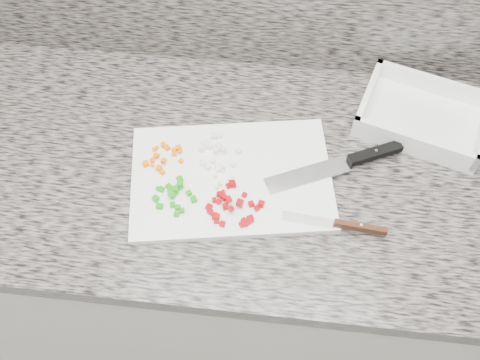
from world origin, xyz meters
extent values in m
cube|color=beige|center=(0.00, 1.44, 0.43)|extent=(3.92, 0.62, 0.86)
cube|color=#6A655D|center=(0.00, 1.44, 0.88)|extent=(3.96, 0.64, 0.04)
cube|color=white|center=(-0.04, 1.40, 0.91)|extent=(0.45, 0.34, 0.01)
cube|color=orange|center=(-0.18, 1.39, 0.92)|extent=(0.01, 0.01, 0.01)
cube|color=orange|center=(-0.18, 1.45, 0.92)|extent=(0.01, 0.01, 0.01)
cube|color=orange|center=(-0.20, 1.40, 0.92)|extent=(0.01, 0.01, 0.01)
cube|color=orange|center=(-0.18, 1.41, 0.93)|extent=(0.01, 0.01, 0.01)
cube|color=orange|center=(-0.20, 1.43, 0.92)|extent=(0.01, 0.01, 0.01)
cube|color=orange|center=(-0.16, 1.45, 0.92)|extent=(0.01, 0.01, 0.01)
cube|color=orange|center=(-0.16, 1.44, 0.92)|extent=(0.01, 0.01, 0.01)
cube|color=orange|center=(-0.19, 1.46, 0.92)|extent=(0.01, 0.01, 0.01)
cube|color=orange|center=(-0.20, 1.43, 0.92)|extent=(0.01, 0.01, 0.01)
cube|color=orange|center=(-0.21, 1.44, 0.92)|extent=(0.01, 0.01, 0.01)
cube|color=orange|center=(-0.19, 1.40, 0.92)|extent=(0.01, 0.01, 0.01)
cube|color=orange|center=(-0.15, 1.42, 0.92)|extent=(0.01, 0.01, 0.01)
cube|color=orange|center=(-0.17, 1.45, 0.92)|extent=(0.01, 0.01, 0.01)
cube|color=orange|center=(-0.20, 1.42, 0.92)|extent=(0.01, 0.01, 0.01)
cube|color=orange|center=(-0.15, 1.44, 0.92)|extent=(0.01, 0.01, 0.01)
cube|color=orange|center=(-0.22, 1.40, 0.92)|extent=(0.02, 0.02, 0.01)
cube|color=orange|center=(-0.20, 1.45, 0.92)|extent=(0.01, 0.01, 0.01)
cube|color=orange|center=(-0.21, 1.41, 0.92)|extent=(0.01, 0.01, 0.01)
cube|color=orange|center=(-0.22, 1.41, 0.92)|extent=(0.01, 0.01, 0.01)
cube|color=silver|center=(-0.08, 1.50, 0.92)|extent=(0.01, 0.01, 0.01)
cube|color=silver|center=(-0.06, 1.41, 0.92)|extent=(0.02, 0.02, 0.01)
cube|color=silver|center=(-0.10, 1.42, 0.92)|extent=(0.01, 0.01, 0.01)
cube|color=silver|center=(-0.04, 1.42, 0.92)|extent=(0.01, 0.01, 0.01)
cube|color=silver|center=(-0.07, 1.41, 0.92)|extent=(0.01, 0.01, 0.01)
cube|color=silver|center=(-0.08, 1.43, 0.92)|extent=(0.01, 0.01, 0.01)
cube|color=silver|center=(-0.07, 1.46, 0.92)|extent=(0.01, 0.01, 0.01)
cube|color=silver|center=(-0.10, 1.46, 0.92)|extent=(0.01, 0.01, 0.01)
cube|color=silver|center=(-0.08, 1.45, 0.93)|extent=(0.01, 0.01, 0.01)
cube|color=silver|center=(-0.09, 1.41, 0.92)|extent=(0.01, 0.01, 0.01)
cube|color=silver|center=(-0.08, 1.47, 0.92)|extent=(0.01, 0.01, 0.01)
cube|color=silver|center=(-0.10, 1.47, 0.92)|extent=(0.02, 0.02, 0.01)
cube|color=silver|center=(-0.03, 1.46, 0.92)|extent=(0.02, 0.02, 0.01)
cube|color=silver|center=(-0.10, 1.47, 0.92)|extent=(0.02, 0.02, 0.01)
cube|color=silver|center=(-0.07, 1.41, 0.92)|extent=(0.01, 0.01, 0.01)
cube|color=silver|center=(-0.10, 1.42, 0.92)|extent=(0.01, 0.01, 0.01)
cube|color=silver|center=(-0.11, 1.45, 0.92)|extent=(0.01, 0.01, 0.01)
cube|color=silver|center=(-0.09, 1.46, 0.92)|extent=(0.01, 0.01, 0.01)
cube|color=silver|center=(-0.09, 1.49, 0.92)|extent=(0.01, 0.01, 0.01)
cube|color=silver|center=(-0.06, 1.45, 0.93)|extent=(0.01, 0.01, 0.01)
cube|color=#16920D|center=(-0.15, 1.34, 0.93)|extent=(0.01, 0.01, 0.01)
cube|color=#16920D|center=(-0.11, 1.33, 0.92)|extent=(0.02, 0.02, 0.01)
cube|color=#16920D|center=(-0.17, 1.35, 0.92)|extent=(0.01, 0.01, 0.01)
cube|color=#16920D|center=(-0.18, 1.32, 0.92)|extent=(0.02, 0.02, 0.01)
cube|color=#16920D|center=(-0.17, 1.31, 0.92)|extent=(0.01, 0.01, 0.01)
cube|color=#16920D|center=(-0.15, 1.34, 0.92)|extent=(0.01, 0.01, 0.01)
cube|color=#16920D|center=(-0.13, 1.30, 0.92)|extent=(0.01, 0.01, 0.01)
cube|color=#16920D|center=(-0.15, 1.34, 0.93)|extent=(0.01, 0.01, 0.01)
cube|color=#16920D|center=(-0.13, 1.30, 0.92)|extent=(0.01, 0.01, 0.01)
cube|color=#16920D|center=(-0.16, 1.36, 0.92)|extent=(0.01, 0.01, 0.01)
cube|color=#16920D|center=(-0.18, 1.35, 0.92)|extent=(0.01, 0.01, 0.01)
cube|color=#16920D|center=(-0.13, 1.31, 0.92)|extent=(0.01, 0.01, 0.01)
cube|color=#16920D|center=(-0.15, 1.33, 0.93)|extent=(0.02, 0.02, 0.01)
cube|color=#16920D|center=(-0.15, 1.32, 0.92)|extent=(0.01, 0.01, 0.01)
cube|color=#16920D|center=(-0.14, 1.36, 0.93)|extent=(0.01, 0.01, 0.01)
cube|color=#16920D|center=(-0.14, 1.37, 0.92)|extent=(0.02, 0.02, 0.01)
cube|color=#16920D|center=(-0.16, 1.35, 0.92)|extent=(0.01, 0.01, 0.01)
cube|color=#16920D|center=(-0.12, 1.34, 0.92)|extent=(0.01, 0.01, 0.01)
cube|color=#16920D|center=(-0.17, 1.31, 0.92)|extent=(0.01, 0.01, 0.01)
cube|color=#16920D|center=(-0.14, 1.35, 0.92)|extent=(0.02, 0.02, 0.01)
cube|color=#A30208|center=(-0.03, 1.37, 0.92)|extent=(0.01, 0.01, 0.01)
cube|color=#A30208|center=(-0.01, 1.33, 0.93)|extent=(0.02, 0.02, 0.01)
cube|color=#A30208|center=(-0.06, 1.30, 0.92)|extent=(0.01, 0.01, 0.01)
cube|color=#A30208|center=(-0.06, 1.35, 0.92)|extent=(0.01, 0.01, 0.01)
cube|color=#A30208|center=(-0.06, 1.33, 0.92)|extent=(0.01, 0.01, 0.01)
cube|color=#A30208|center=(-0.04, 1.32, 0.92)|extent=(0.01, 0.01, 0.01)
cube|color=#A30208|center=(0.01, 1.30, 0.92)|extent=(0.02, 0.02, 0.01)
cube|color=#A30208|center=(0.03, 1.34, 0.92)|extent=(0.01, 0.01, 0.01)
cube|color=#A30208|center=(0.01, 1.30, 0.92)|extent=(0.02, 0.02, 0.01)
cube|color=#A30208|center=(0.00, 1.29, 0.92)|extent=(0.01, 0.01, 0.01)
cube|color=#A30208|center=(-0.03, 1.31, 0.93)|extent=(0.01, 0.01, 0.01)
cube|color=#A30208|center=(-0.04, 1.28, 0.92)|extent=(0.01, 0.01, 0.01)
cube|color=#A30208|center=(-0.01, 1.29, 0.92)|extent=(0.01, 0.01, 0.01)
cube|color=#A30208|center=(0.01, 1.29, 0.92)|extent=(0.02, 0.02, 0.01)
cube|color=#A30208|center=(-0.06, 1.30, 0.92)|extent=(0.01, 0.01, 0.01)
cube|color=#A30208|center=(-0.05, 1.29, 0.92)|extent=(0.01, 0.01, 0.01)
cube|color=#A30208|center=(0.02, 1.33, 0.92)|extent=(0.01, 0.01, 0.01)
cube|color=#A30208|center=(0.00, 1.30, 0.92)|extent=(0.01, 0.01, 0.01)
cube|color=#A30208|center=(-0.04, 1.33, 0.93)|extent=(0.02, 0.02, 0.01)
cube|color=#A30208|center=(-0.05, 1.35, 0.92)|extent=(0.02, 0.02, 0.01)
cube|color=#A30208|center=(-0.04, 1.37, 0.92)|extent=(0.01, 0.01, 0.01)
cube|color=#A30208|center=(-0.01, 1.35, 0.92)|extent=(0.01, 0.01, 0.01)
cube|color=#A30208|center=(-0.07, 1.31, 0.92)|extent=(0.01, 0.01, 0.01)
cube|color=#A30208|center=(-0.05, 1.34, 0.93)|extent=(0.01, 0.01, 0.01)
cube|color=#A30208|center=(-0.04, 1.38, 0.92)|extent=(0.01, 0.01, 0.01)
cube|color=#A30208|center=(0.01, 1.33, 0.92)|extent=(0.01, 0.01, 0.01)
cube|color=#A30208|center=(-0.07, 1.33, 0.92)|extent=(0.01, 0.01, 0.01)
cube|color=#A30208|center=(-0.07, 1.32, 0.92)|extent=(0.02, 0.02, 0.01)
cube|color=beige|center=(-0.07, 1.39, 0.92)|extent=(0.01, 0.01, 0.01)
cube|color=beige|center=(-0.03, 1.39, 0.92)|extent=(0.01, 0.01, 0.00)
cube|color=beige|center=(-0.04, 1.39, 0.92)|extent=(0.01, 0.01, 0.01)
cube|color=beige|center=(-0.06, 1.37, 0.92)|extent=(0.01, 0.01, 0.01)
cube|color=beige|center=(-0.05, 1.36, 0.92)|extent=(0.01, 0.01, 0.01)
cube|color=beige|center=(-0.06, 1.37, 0.92)|extent=(0.01, 0.01, 0.01)
cube|color=beige|center=(-0.04, 1.39, 0.92)|extent=(0.01, 0.01, 0.01)
cube|color=beige|center=(-0.06, 1.41, 0.92)|extent=(0.01, 0.01, 0.01)
cube|color=beige|center=(-0.04, 1.38, 0.92)|extent=(0.01, 0.01, 0.01)
cube|color=#B9BBC0|center=(0.12, 1.42, 0.92)|extent=(0.18, 0.12, 0.00)
cube|color=black|center=(0.25, 1.48, 0.92)|extent=(0.12, 0.07, 0.02)
cylinder|color=#B9BBC0|center=(0.25, 1.48, 0.93)|extent=(0.01, 0.01, 0.00)
cube|color=#B9BBC0|center=(0.12, 1.31, 0.92)|extent=(0.10, 0.03, 0.00)
cube|color=#401C10|center=(0.22, 1.30, 0.92)|extent=(0.10, 0.02, 0.02)
cylinder|color=#B9BBC0|center=(0.22, 1.30, 0.93)|extent=(0.01, 0.01, 0.00)
cube|color=white|center=(0.36, 1.59, 0.91)|extent=(0.31, 0.26, 0.01)
cube|color=white|center=(0.38, 1.68, 0.93)|extent=(0.26, 0.09, 0.04)
cube|color=white|center=(0.33, 1.51, 0.93)|extent=(0.26, 0.09, 0.04)
cube|color=white|center=(0.24, 1.63, 0.93)|extent=(0.07, 0.19, 0.04)
camera|label=1|loc=(0.04, 0.81, 1.84)|focal=40.00mm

